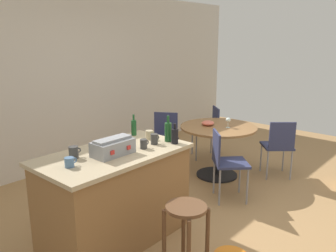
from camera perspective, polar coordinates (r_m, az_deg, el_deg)
The scene contains 20 objects.
ground_plane at distance 4.15m, azimuth 8.28°, elevation -14.32°, with size 8.80×8.80×0.00m, color #A37A4C.
back_wall at distance 5.66m, azimuth -15.43°, elevation 7.38°, with size 8.00×0.10×2.70m, color beige.
kitchen_island at distance 3.54m, azimuth -8.61°, elevation -11.26°, with size 1.47×0.80×0.92m.
wooden_stool at distance 3.01m, azimuth 2.98°, elevation -15.70°, with size 0.35×0.35×0.64m.
dining_table at distance 5.06m, azimuth 8.21°, elevation -1.94°, with size 1.09×1.09×0.75m.
folding_chair_near at distance 5.88m, azimuth 6.66°, elevation -0.33°, with size 0.56×0.56×0.86m.
folding_chair_far at distance 5.22m, azimuth -0.58°, elevation -1.84°, with size 0.55×0.55×0.88m.
folding_chair_left at distance 4.35m, azimuth 9.40°, elevation -5.44°, with size 0.57×0.57×0.88m.
folding_chair_right at distance 5.22m, azimuth 17.69°, elevation -2.85°, with size 0.56×0.56×0.85m.
toolbox at distance 3.27m, azimuth -9.03°, elevation -3.40°, with size 0.39×0.22×0.16m.
bottle_0 at distance 3.57m, azimuth 1.12°, elevation -1.62°, with size 0.07×0.07×0.21m.
bottle_1 at distance 3.89m, azimuth -5.63°, elevation -0.20°, with size 0.06×0.06×0.24m.
bottle_2 at distance 3.64m, azimuth 0.02°, elevation -0.90°, with size 0.07×0.07×0.27m.
cup_0 at distance 3.26m, azimuth -15.20°, elevation -4.18°, with size 0.12×0.09×0.11m.
cup_1 at distance 3.42m, azimuth -4.00°, elevation -2.94°, with size 0.11×0.07×0.09m.
cup_2 at distance 3.05m, azimuth -15.84°, elevation -5.73°, with size 0.12×0.08×0.08m.
cup_3 at distance 3.74m, azimuth -3.06°, elevation -1.45°, with size 0.12×0.08×0.09m.
cup_4 at distance 3.56m, azimuth -2.25°, elevation -2.13°, with size 0.11×0.07×0.11m.
wine_glass at distance 4.94m, azimuth 9.84°, elevation 0.94°, with size 0.07×0.07×0.14m.
serving_bowl at distance 5.04m, azimuth 6.56°, elevation 0.49°, with size 0.18×0.18×0.07m, color #DB6651.
Camera 1 is at (-3.10, -1.94, 1.97)m, focal length 37.17 mm.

